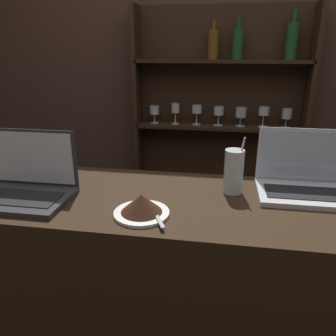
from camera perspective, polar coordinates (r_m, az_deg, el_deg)
The scene contains 7 objects.
bar_counter at distance 1.39m, azimuth 4.61°, elevation -24.18°, with size 1.93×0.50×0.98m.
back_wall at distance 2.38m, azimuth 8.18°, elevation 17.19°, with size 7.00×0.06×2.70m.
back_shelf at distance 2.36m, azimuth 8.87°, elevation 6.41°, with size 1.16×0.18×1.73m.
laptop_near at distance 1.21m, azimuth -23.58°, elevation -2.52°, with size 0.32×0.22×0.22m.
laptop_far at distance 1.24m, azimuth 23.03°, elevation -1.97°, with size 0.34×0.21×0.22m.
cake_plate at distance 1.00m, azimuth -4.63°, elevation -6.55°, with size 0.17×0.18×0.07m.
water_glass at distance 1.16m, azimuth 11.36°, elevation -0.59°, with size 0.07×0.07×0.20m.
Camera 1 is at (0.06, -0.75, 1.46)m, focal length 35.00 mm.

